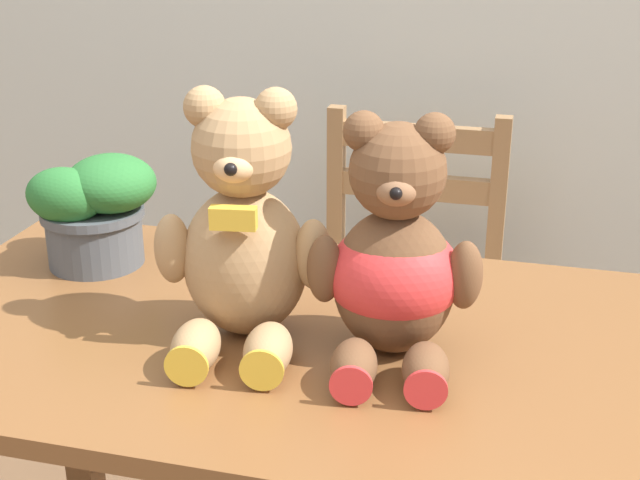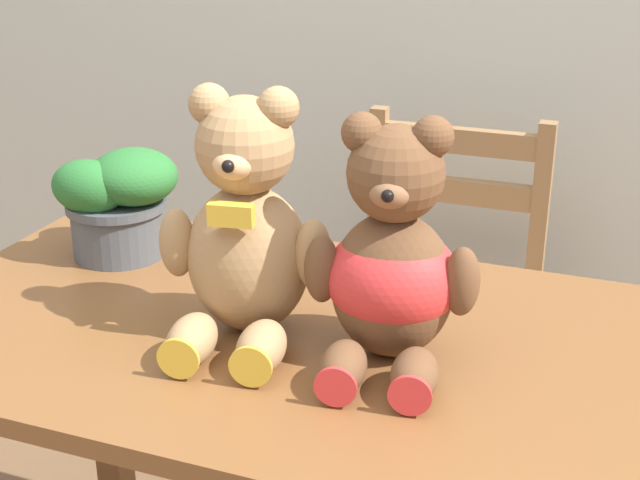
{
  "view_description": "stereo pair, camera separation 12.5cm",
  "coord_description": "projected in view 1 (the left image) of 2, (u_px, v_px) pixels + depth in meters",
  "views": [
    {
      "loc": [
        0.27,
        -0.79,
        1.37
      ],
      "look_at": [
        -0.03,
        0.34,
        0.9
      ],
      "focal_mm": 50.0,
      "sensor_mm": 36.0,
      "label": 1
    },
    {
      "loc": [
        0.39,
        -0.75,
        1.37
      ],
      "look_at": [
        -0.03,
        0.34,
        0.9
      ],
      "focal_mm": 50.0,
      "sensor_mm": 36.0,
      "label": 2
    }
  ],
  "objects": [
    {
      "name": "potted_plant",
      "position": [
        94.0,
        208.0,
        1.53
      ],
      "size": [
        0.21,
        0.18,
        0.2
      ],
      "color": "#4C5156",
      "rests_on": "dining_table"
    },
    {
      "name": "dining_table",
      "position": [
        339.0,
        401.0,
        1.36
      ],
      "size": [
        1.39,
        0.7,
        0.74
      ],
      "color": "brown",
      "rests_on": "ground_plane"
    },
    {
      "name": "wooden_chair_behind",
      "position": [
        402.0,
        296.0,
        2.15
      ],
      "size": [
        0.44,
        0.43,
        0.86
      ],
      "rotation": [
        0.0,
        0.0,
        3.14
      ],
      "color": "#997047",
      "rests_on": "ground_plane"
    },
    {
      "name": "teddy_bear_right",
      "position": [
        395.0,
        262.0,
        1.23
      ],
      "size": [
        0.25,
        0.27,
        0.35
      ],
      "rotation": [
        0.0,
        0.0,
        3.29
      ],
      "color": "brown",
      "rests_on": "dining_table"
    },
    {
      "name": "teddy_bear_left",
      "position": [
        243.0,
        235.0,
        1.27
      ],
      "size": [
        0.26,
        0.27,
        0.37
      ],
      "rotation": [
        0.0,
        0.0,
        3.29
      ],
      "color": "tan",
      "rests_on": "dining_table"
    }
  ]
}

